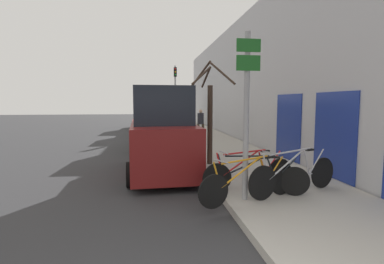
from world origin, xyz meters
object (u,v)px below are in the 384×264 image
object	(u,v)px
bicycle_0	(250,182)
traffic_light	(175,89)
signpost	(246,111)
bicycle_1	(294,175)
street_tree	(209,114)
bicycle_2	(255,176)
bicycle_3	(249,172)
parked_car_3	(152,114)
parked_car_0	(162,136)
parked_car_1	(157,126)
parked_car_2	(152,120)
pedestrian_near	(201,121)

from	to	relation	value
bicycle_0	traffic_light	size ratio (longest dim) A/B	0.50
signpost	traffic_light	bearing A→B (deg)	90.23
bicycle_0	bicycle_1	world-z (taller)	bicycle_1
bicycle_1	street_tree	size ratio (longest dim) A/B	0.73
bicycle_2	street_tree	xyz separation A→B (m)	(-0.37, 3.21, 1.24)
signpost	bicycle_3	world-z (taller)	signpost
signpost	bicycle_0	xyz separation A→B (m)	(0.06, -0.13, -1.42)
parked_car_3	parked_car_0	bearing A→B (deg)	-87.06
parked_car_1	street_tree	xyz separation A→B (m)	(1.52, -4.63, 0.73)
parked_car_2	bicycle_3	bearing A→B (deg)	-79.97
parked_car_2	parked_car_3	world-z (taller)	parked_car_3
bicycle_1	street_tree	distance (m)	3.77
bicycle_2	pedestrian_near	world-z (taller)	pedestrian_near
bicycle_3	traffic_light	xyz separation A→B (m)	(-0.38, 14.72, 2.50)
bicycle_0	bicycle_1	distance (m)	1.16
bicycle_1	bicycle_3	size ratio (longest dim) A/B	1.06
parked_car_0	parked_car_3	size ratio (longest dim) A/B	0.89
bicycle_1	pedestrian_near	distance (m)	10.38
pedestrian_near	parked_car_2	bearing A→B (deg)	129.35
parked_car_0	street_tree	bearing A→B (deg)	18.60
bicycle_2	street_tree	bearing A→B (deg)	27.33
bicycle_3	parked_car_3	xyz separation A→B (m)	(-2.01, 18.46, 0.58)
bicycle_0	bicycle_2	size ratio (longest dim) A/B	1.06
parked_car_2	street_tree	size ratio (longest dim) A/B	1.34
bicycle_3	parked_car_0	world-z (taller)	parked_car_0
signpost	bicycle_0	bearing A→B (deg)	-65.39
bicycle_2	parked_car_2	bearing A→B (deg)	29.48
parked_car_3	traffic_light	xyz separation A→B (m)	(1.63, -3.74, 1.92)
parked_car_3	bicycle_3	bearing A→B (deg)	-81.34
signpost	bicycle_2	xyz separation A→B (m)	(0.34, 0.37, -1.43)
parked_car_1	street_tree	size ratio (longest dim) A/B	1.34
parked_car_3	pedestrian_near	xyz separation A→B (m)	(2.61, -8.55, -0.06)
parked_car_2	traffic_light	distance (m)	3.03
bicycle_0	parked_car_2	distance (m)	14.15
bicycle_2	traffic_light	bearing A→B (deg)	22.37
signpost	pedestrian_near	size ratio (longest dim) A/B	2.13
bicycle_3	parked_car_1	distance (m)	7.78
bicycle_3	parked_car_2	xyz separation A→B (m)	(-2.04, 13.23, 0.45)
bicycle_2	traffic_light	xyz separation A→B (m)	(-0.41, 15.02, 2.51)
parked_car_2	pedestrian_near	distance (m)	4.24
parked_car_3	pedestrian_near	distance (m)	8.94
street_tree	bicycle_2	bearing A→B (deg)	-83.49
bicycle_1	parked_car_2	distance (m)	14.00
bicycle_1	bicycle_2	world-z (taller)	bicycle_1
bicycle_3	parked_car_2	world-z (taller)	parked_car_2
traffic_light	parked_car_0	bearing A→B (deg)	-96.87
bicycle_0	parked_car_3	distance (m)	19.34
parked_car_3	parked_car_1	bearing A→B (deg)	-86.78
bicycle_1	parked_car_3	distance (m)	19.14
signpost	parked_car_2	distance (m)	14.04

